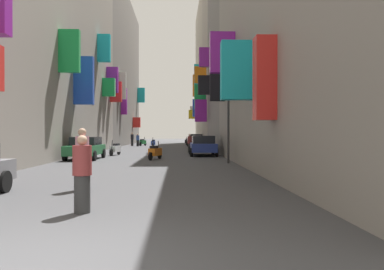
{
  "coord_description": "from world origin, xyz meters",
  "views": [
    {
      "loc": [
        1.9,
        -4.27,
        1.61
      ],
      "look_at": [
        2.77,
        18.33,
        1.5
      ],
      "focal_mm": 33.97,
      "sensor_mm": 36.0,
      "label": 1
    }
  ],
  "objects_px": {
    "scooter_blue": "(153,143)",
    "traffic_light_near_corner": "(228,108)",
    "pedestrian_mid_street": "(82,159)",
    "parked_car_blue": "(203,145)",
    "pedestrian_crossing": "(82,174)",
    "parked_car_white": "(195,140)",
    "scooter_white": "(115,149)",
    "pedestrian_near_left": "(190,143)",
    "parked_car_green": "(86,147)",
    "scooter_green": "(143,142)",
    "scooter_black": "(187,141)",
    "pedestrian_near_right": "(138,140)",
    "scooter_orange": "(155,152)",
    "pedestrian_far_away": "(132,139)"
  },
  "relations": [
    {
      "from": "scooter_blue",
      "to": "traffic_light_near_corner",
      "type": "distance_m",
      "value": 23.83
    },
    {
      "from": "pedestrian_mid_street",
      "to": "parked_car_blue",
      "type": "bearing_deg",
      "value": 73.96
    },
    {
      "from": "pedestrian_crossing",
      "to": "pedestrian_mid_street",
      "type": "distance_m",
      "value": 3.09
    },
    {
      "from": "parked_car_blue",
      "to": "traffic_light_near_corner",
      "type": "bearing_deg",
      "value": -82.31
    },
    {
      "from": "parked_car_white",
      "to": "pedestrian_mid_street",
      "type": "distance_m",
      "value": 34.84
    },
    {
      "from": "scooter_white",
      "to": "pedestrian_near_left",
      "type": "relative_size",
      "value": 1.23
    },
    {
      "from": "parked_car_green",
      "to": "scooter_green",
      "type": "height_order",
      "value": "parked_car_green"
    },
    {
      "from": "scooter_white",
      "to": "scooter_black",
      "type": "height_order",
      "value": "same"
    },
    {
      "from": "parked_car_blue",
      "to": "scooter_white",
      "type": "xyz_separation_m",
      "value": [
        -6.36,
        0.55,
        -0.29
      ]
    },
    {
      "from": "scooter_blue",
      "to": "pedestrian_near_right",
      "type": "xyz_separation_m",
      "value": [
        -2.03,
        2.21,
        0.3
      ]
    },
    {
      "from": "scooter_orange",
      "to": "scooter_green",
      "type": "bearing_deg",
      "value": 97.3
    },
    {
      "from": "parked_car_green",
      "to": "parked_car_blue",
      "type": "xyz_separation_m",
      "value": [
        7.5,
        3.44,
        0.02
      ]
    },
    {
      "from": "scooter_black",
      "to": "parked_car_blue",
      "type": "bearing_deg",
      "value": -88.56
    },
    {
      "from": "pedestrian_crossing",
      "to": "traffic_light_near_corner",
      "type": "bearing_deg",
      "value": 68.74
    },
    {
      "from": "pedestrian_mid_street",
      "to": "pedestrian_far_away",
      "type": "distance_m",
      "value": 35.59
    },
    {
      "from": "pedestrian_crossing",
      "to": "scooter_white",
      "type": "bearing_deg",
      "value": 97.83
    },
    {
      "from": "pedestrian_mid_street",
      "to": "scooter_black",
      "type": "bearing_deg",
      "value": 84.34
    },
    {
      "from": "pedestrian_crossing",
      "to": "traffic_light_near_corner",
      "type": "relative_size",
      "value": 0.36
    },
    {
      "from": "scooter_white",
      "to": "traffic_light_near_corner",
      "type": "xyz_separation_m",
      "value": [
        7.27,
        -7.28,
        2.51
      ]
    },
    {
      "from": "pedestrian_mid_street",
      "to": "pedestrian_far_away",
      "type": "xyz_separation_m",
      "value": [
        -3.05,
        35.46,
        -0.05
      ]
    },
    {
      "from": "pedestrian_near_right",
      "to": "pedestrian_mid_street",
      "type": "bearing_deg",
      "value": -86.3
    },
    {
      "from": "scooter_black",
      "to": "scooter_green",
      "type": "xyz_separation_m",
      "value": [
        -5.66,
        -3.62,
        -0.0
      ]
    },
    {
      "from": "parked_car_white",
      "to": "traffic_light_near_corner",
      "type": "xyz_separation_m",
      "value": [
        0.58,
        -25.58,
        2.19
      ]
    },
    {
      "from": "parked_car_green",
      "to": "parked_car_blue",
      "type": "height_order",
      "value": "parked_car_blue"
    },
    {
      "from": "scooter_blue",
      "to": "scooter_white",
      "type": "bearing_deg",
      "value": -96.1
    },
    {
      "from": "scooter_blue",
      "to": "pedestrian_mid_street",
      "type": "height_order",
      "value": "pedestrian_mid_street"
    },
    {
      "from": "pedestrian_mid_street",
      "to": "pedestrian_far_away",
      "type": "bearing_deg",
      "value": 94.92
    },
    {
      "from": "scooter_black",
      "to": "scooter_blue",
      "type": "bearing_deg",
      "value": -118.69
    },
    {
      "from": "scooter_blue",
      "to": "scooter_black",
      "type": "relative_size",
      "value": 0.91
    },
    {
      "from": "parked_car_green",
      "to": "parked_car_blue",
      "type": "bearing_deg",
      "value": 24.66
    },
    {
      "from": "pedestrian_far_away",
      "to": "scooter_blue",
      "type": "bearing_deg",
      "value": -50.65
    },
    {
      "from": "scooter_blue",
      "to": "scooter_black",
      "type": "bearing_deg",
      "value": 61.31
    },
    {
      "from": "parked_car_green",
      "to": "pedestrian_near_right",
      "type": "distance_m",
      "value": 21.96
    },
    {
      "from": "pedestrian_near_left",
      "to": "scooter_black",
      "type": "bearing_deg",
      "value": 89.4
    },
    {
      "from": "parked_car_blue",
      "to": "pedestrian_mid_street",
      "type": "xyz_separation_m",
      "value": [
        -4.5,
        -15.66,
        0.13
      ]
    },
    {
      "from": "scooter_orange",
      "to": "pedestrian_near_right",
      "type": "xyz_separation_m",
      "value": [
        -3.53,
        22.34,
        0.3
      ]
    },
    {
      "from": "parked_car_blue",
      "to": "scooter_orange",
      "type": "height_order",
      "value": "parked_car_blue"
    },
    {
      "from": "parked_car_white",
      "to": "pedestrian_crossing",
      "type": "xyz_separation_m",
      "value": [
        -4.05,
        -37.49,
        -0.01
      ]
    },
    {
      "from": "scooter_green",
      "to": "pedestrian_near_left",
      "type": "relative_size",
      "value": 1.1
    },
    {
      "from": "parked_car_blue",
      "to": "scooter_green",
      "type": "xyz_separation_m",
      "value": [
        -6.26,
        20.12,
        -0.29
      ]
    },
    {
      "from": "scooter_white",
      "to": "pedestrian_far_away",
      "type": "height_order",
      "value": "pedestrian_far_away"
    },
    {
      "from": "scooter_blue",
      "to": "pedestrian_crossing",
      "type": "relative_size",
      "value": 1.15
    },
    {
      "from": "parked_car_white",
      "to": "pedestrian_crossing",
      "type": "bearing_deg",
      "value": -96.17
    },
    {
      "from": "parked_car_green",
      "to": "pedestrian_near_right",
      "type": "relative_size",
      "value": 2.57
    },
    {
      "from": "scooter_green",
      "to": "traffic_light_near_corner",
      "type": "bearing_deg",
      "value": -75.06
    },
    {
      "from": "scooter_white",
      "to": "traffic_light_near_corner",
      "type": "bearing_deg",
      "value": -45.05
    },
    {
      "from": "parked_car_white",
      "to": "pedestrian_near_left",
      "type": "bearing_deg",
      "value": -94.38
    },
    {
      "from": "scooter_white",
      "to": "scooter_green",
      "type": "bearing_deg",
      "value": 89.69
    },
    {
      "from": "traffic_light_near_corner",
      "to": "pedestrian_near_right",
      "type": "bearing_deg",
      "value": 106.8
    },
    {
      "from": "scooter_green",
      "to": "traffic_light_near_corner",
      "type": "xyz_separation_m",
      "value": [
        7.17,
        -26.86,
        2.51
      ]
    }
  ]
}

